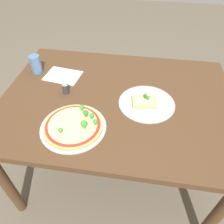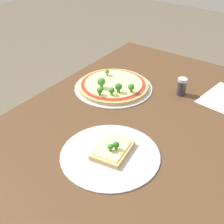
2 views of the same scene
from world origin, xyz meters
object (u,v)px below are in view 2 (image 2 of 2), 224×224
at_px(dining_table, 142,149).
at_px(pizza_tray_whole, 113,86).
at_px(pizza_tray_slice, 111,153).
at_px(condiment_shaker, 181,86).

bearing_deg(dining_table, pizza_tray_whole, 54.75).
bearing_deg(dining_table, pizza_tray_slice, 172.62).
bearing_deg(condiment_shaker, pizza_tray_slice, 177.57).
relative_size(pizza_tray_slice, condiment_shaker, 4.29).
relative_size(dining_table, condiment_shaker, 18.09).
bearing_deg(condiment_shaker, dining_table, -179.68).
xyz_separation_m(pizza_tray_whole, condiment_shaker, (0.12, -0.25, 0.02)).
distance_m(dining_table, pizza_tray_slice, 0.19).
distance_m(pizza_tray_slice, condiment_shaker, 0.46).
height_order(pizza_tray_whole, condiment_shaker, condiment_shaker).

